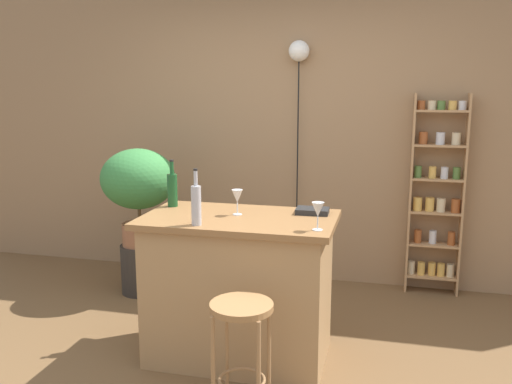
{
  "coord_description": "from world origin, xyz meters",
  "views": [
    {
      "loc": [
        0.92,
        -2.97,
        1.78
      ],
      "look_at": [
        0.05,
        0.55,
        1.07
      ],
      "focal_mm": 38.61,
      "sensor_mm": 36.0,
      "label": 1
    }
  ],
  "objects_px": {
    "bottle_sauce_amber": "(196,204)",
    "wine_glass_center": "(237,197)",
    "potted_plant": "(138,184)",
    "pendant_globe_light": "(299,57)",
    "bar_stool": "(242,332)",
    "plant_stool": "(142,268)",
    "wine_glass_left": "(318,210)",
    "spice_shelf": "(436,195)",
    "bottle_soda_blue": "(172,189)",
    "cookbook": "(312,211)"
  },
  "relations": [
    {
      "from": "potted_plant",
      "to": "pendant_globe_light",
      "type": "height_order",
      "value": "pendant_globe_light"
    },
    {
      "from": "plant_stool",
      "to": "bottle_sauce_amber",
      "type": "height_order",
      "value": "bottle_sauce_amber"
    },
    {
      "from": "bottle_sauce_amber",
      "to": "cookbook",
      "type": "xyz_separation_m",
      "value": [
        0.63,
        0.46,
        -0.11
      ]
    },
    {
      "from": "bar_stool",
      "to": "cookbook",
      "type": "xyz_separation_m",
      "value": [
        0.25,
        0.84,
        0.49
      ]
    },
    {
      "from": "bottle_sauce_amber",
      "to": "cookbook",
      "type": "height_order",
      "value": "bottle_sauce_amber"
    },
    {
      "from": "bottle_sauce_amber",
      "to": "cookbook",
      "type": "distance_m",
      "value": 0.79
    },
    {
      "from": "spice_shelf",
      "to": "bottle_soda_blue",
      "type": "height_order",
      "value": "spice_shelf"
    },
    {
      "from": "potted_plant",
      "to": "wine_glass_center",
      "type": "distance_m",
      "value": 1.41
    },
    {
      "from": "bottle_sauce_amber",
      "to": "wine_glass_left",
      "type": "distance_m",
      "value": 0.72
    },
    {
      "from": "bar_stool",
      "to": "potted_plant",
      "type": "xyz_separation_m",
      "value": [
        -1.33,
        1.55,
        0.47
      ]
    },
    {
      "from": "wine_glass_center",
      "to": "pendant_globe_light",
      "type": "distance_m",
      "value": 1.77
    },
    {
      "from": "potted_plant",
      "to": "wine_glass_center",
      "type": "xyz_separation_m",
      "value": [
        1.11,
        -0.86,
        0.11
      ]
    },
    {
      "from": "bar_stool",
      "to": "bottle_soda_blue",
      "type": "height_order",
      "value": "bottle_soda_blue"
    },
    {
      "from": "bar_stool",
      "to": "bottle_sauce_amber",
      "type": "bearing_deg",
      "value": 135.08
    },
    {
      "from": "plant_stool",
      "to": "wine_glass_center",
      "type": "bearing_deg",
      "value": -37.74
    },
    {
      "from": "bar_stool",
      "to": "plant_stool",
      "type": "height_order",
      "value": "bar_stool"
    },
    {
      "from": "spice_shelf",
      "to": "plant_stool",
      "type": "xyz_separation_m",
      "value": [
        -2.44,
        -0.6,
        -0.65
      ]
    },
    {
      "from": "plant_stool",
      "to": "pendant_globe_light",
      "type": "bearing_deg",
      "value": 26.86
    },
    {
      "from": "bottle_soda_blue",
      "to": "pendant_globe_light",
      "type": "distance_m",
      "value": 1.77
    },
    {
      "from": "bottle_sauce_amber",
      "to": "bottle_soda_blue",
      "type": "xyz_separation_m",
      "value": [
        -0.33,
        0.44,
        -0.01
      ]
    },
    {
      "from": "potted_plant",
      "to": "wine_glass_left",
      "type": "xyz_separation_m",
      "value": [
        1.66,
        -1.12,
        0.11
      ]
    },
    {
      "from": "bottle_sauce_amber",
      "to": "wine_glass_center",
      "type": "bearing_deg",
      "value": 62.16
    },
    {
      "from": "potted_plant",
      "to": "bar_stool",
      "type": "bearing_deg",
      "value": -49.46
    },
    {
      "from": "spice_shelf",
      "to": "pendant_globe_light",
      "type": "bearing_deg",
      "value": 178.55
    },
    {
      "from": "potted_plant",
      "to": "wine_glass_center",
      "type": "relative_size",
      "value": 5.06
    },
    {
      "from": "wine_glass_center",
      "to": "cookbook",
      "type": "bearing_deg",
      "value": 17.63
    },
    {
      "from": "wine_glass_left",
      "to": "bottle_soda_blue",
      "type": "bearing_deg",
      "value": 159.75
    },
    {
      "from": "potted_plant",
      "to": "wine_glass_center",
      "type": "height_order",
      "value": "potted_plant"
    },
    {
      "from": "plant_stool",
      "to": "wine_glass_center",
      "type": "distance_m",
      "value": 1.65
    },
    {
      "from": "wine_glass_left",
      "to": "pendant_globe_light",
      "type": "bearing_deg",
      "value": 103.42
    },
    {
      "from": "bottle_sauce_amber",
      "to": "bar_stool",
      "type": "bearing_deg",
      "value": -44.92
    },
    {
      "from": "cookbook",
      "to": "pendant_globe_light",
      "type": "height_order",
      "value": "pendant_globe_light"
    },
    {
      "from": "bottle_soda_blue",
      "to": "potted_plant",
      "type": "bearing_deg",
      "value": 130.02
    },
    {
      "from": "bar_stool",
      "to": "bottle_soda_blue",
      "type": "distance_m",
      "value": 1.24
    },
    {
      "from": "bar_stool",
      "to": "pendant_globe_light",
      "type": "relative_size",
      "value": 0.3
    },
    {
      "from": "potted_plant",
      "to": "bottle_sauce_amber",
      "type": "distance_m",
      "value": 1.51
    },
    {
      "from": "plant_stool",
      "to": "wine_glass_left",
      "type": "relative_size",
      "value": 2.59
    },
    {
      "from": "potted_plant",
      "to": "cookbook",
      "type": "relative_size",
      "value": 3.95
    },
    {
      "from": "plant_stool",
      "to": "potted_plant",
      "type": "relative_size",
      "value": 0.51
    },
    {
      "from": "cookbook",
      "to": "bar_stool",
      "type": "bearing_deg",
      "value": -108.02
    },
    {
      "from": "potted_plant",
      "to": "bottle_soda_blue",
      "type": "relative_size",
      "value": 2.57
    },
    {
      "from": "spice_shelf",
      "to": "bottle_sauce_amber",
      "type": "height_order",
      "value": "spice_shelf"
    },
    {
      "from": "bottle_soda_blue",
      "to": "spice_shelf",
      "type": "bearing_deg",
      "value": 36.02
    },
    {
      "from": "bar_stool",
      "to": "pendant_globe_light",
      "type": "xyz_separation_m",
      "value": [
        -0.08,
        2.18,
        1.53
      ]
    },
    {
      "from": "bar_stool",
      "to": "wine_glass_center",
      "type": "bearing_deg",
      "value": 107.35
    },
    {
      "from": "pendant_globe_light",
      "to": "cookbook",
      "type": "bearing_deg",
      "value": -76.22
    },
    {
      "from": "plant_stool",
      "to": "pendant_globe_light",
      "type": "height_order",
      "value": "pendant_globe_light"
    },
    {
      "from": "spice_shelf",
      "to": "cookbook",
      "type": "xyz_separation_m",
      "value": [
        -0.87,
        -1.31,
        0.11
      ]
    },
    {
      "from": "bottle_soda_blue",
      "to": "wine_glass_center",
      "type": "relative_size",
      "value": 1.97
    },
    {
      "from": "bar_stool",
      "to": "potted_plant",
      "type": "relative_size",
      "value": 0.78
    }
  ]
}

